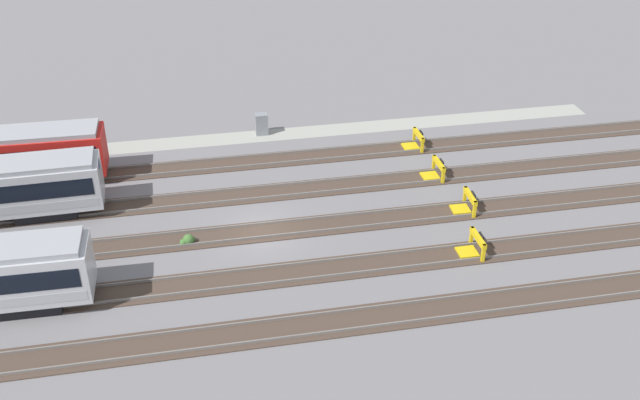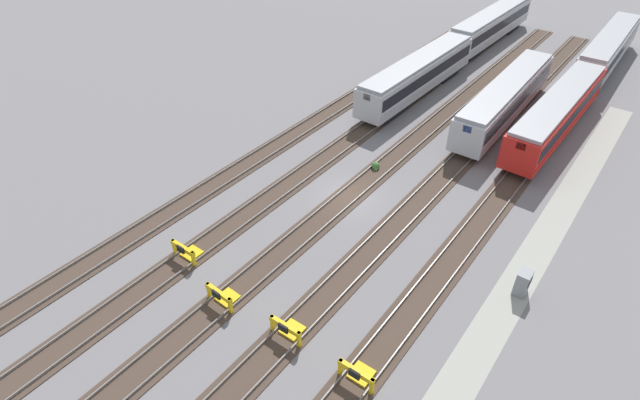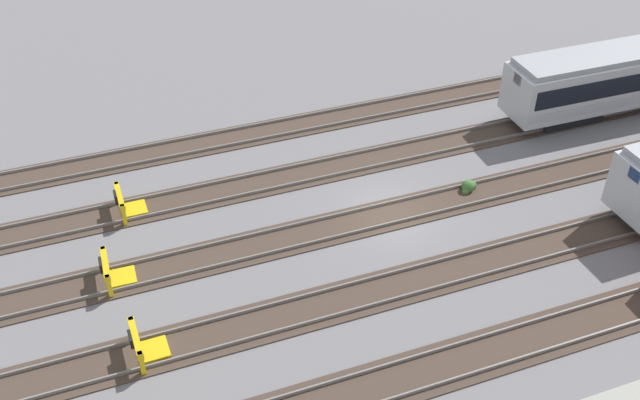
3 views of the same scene
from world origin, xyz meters
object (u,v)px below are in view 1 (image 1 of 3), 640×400
Objects in this scene: bumper_stop_middle_track at (466,203)px; bumper_stop_far_inner_track at (473,246)px; bumper_stop_nearest_track at (415,141)px; weed_clump at (188,240)px; electrical_cabinet at (261,124)px; bumper_stop_near_inner_track at (435,170)px.

bumper_stop_middle_track is 1.00× the size of bumper_stop_far_inner_track.
bumper_stop_nearest_track is at bearing -93.19° from bumper_stop_far_inner_track.
bumper_stop_nearest_track is at bearing -150.53° from weed_clump.
bumper_stop_nearest_track is 1.25× the size of electrical_cabinet.
electrical_cabinet is at bearing -50.38° from bumper_stop_middle_track.
electrical_cabinet reaches higher than weed_clump.
bumper_stop_nearest_track is at bearing 157.46° from electrical_cabinet.
bumper_stop_nearest_track is 1.00× the size of bumper_stop_middle_track.
bumper_stop_middle_track is at bearing 93.16° from bumper_stop_nearest_track.
bumper_stop_near_inner_track and bumper_stop_middle_track have the same top height.
bumper_stop_near_inner_track is at bearing -83.63° from bumper_stop_middle_track.
bumper_stop_near_inner_track is 17.11m from weed_clump.
bumper_stop_near_inner_track is 2.18× the size of weed_clump.
electrical_cabinet is (10.43, -4.33, 0.29)m from bumper_stop_nearest_track.
bumper_stop_near_inner_track is at bearing -163.58° from weed_clump.
bumper_stop_nearest_track is 1.00× the size of bumper_stop_near_inner_track.
bumper_stop_near_inner_track reaches higher than weed_clump.
weed_clump is (15.67, -4.03, -0.27)m from bumper_stop_far_inner_track.
bumper_stop_far_inner_track is (1.23, 4.45, 0.00)m from bumper_stop_middle_track.
bumper_stop_nearest_track is 1.00× the size of bumper_stop_far_inner_track.
weed_clump is at bearing 1.40° from bumper_stop_middle_track.
electrical_cabinet is (10.43, -8.77, 0.29)m from bumper_stop_near_inner_track.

